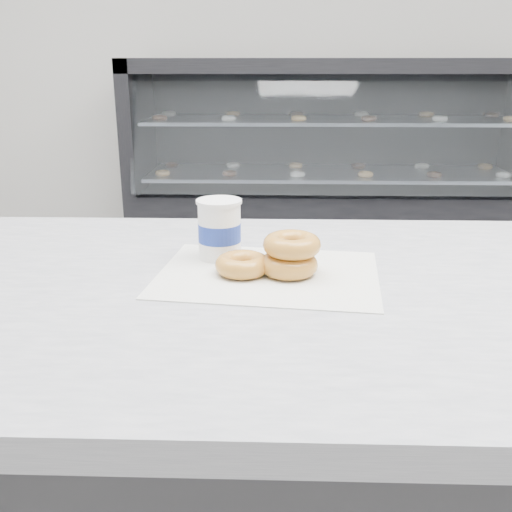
{
  "coord_description": "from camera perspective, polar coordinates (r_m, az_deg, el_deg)",
  "views": [
    {
      "loc": [
        -0.34,
        -1.4,
        1.21
      ],
      "look_at": [
        -0.37,
        -0.53,
        0.92
      ],
      "focal_mm": 40.0,
      "sensor_mm": 36.0,
      "label": 1
    }
  ],
  "objects": [
    {
      "name": "donut_stack",
      "position": [
        0.88,
        3.46,
        0.15
      ],
      "size": [
        0.11,
        0.11,
        0.06
      ],
      "color": "gold",
      "rests_on": "wax_paper"
    },
    {
      "name": "coffee_cup",
      "position": [
        0.96,
        -3.67,
        2.72
      ],
      "size": [
        0.08,
        0.08,
        0.1
      ],
      "rotation": [
        0.0,
        0.0,
        -0.14
      ],
      "color": "white",
      "rests_on": "counter"
    },
    {
      "name": "wax_paper",
      "position": [
        0.89,
        1.22,
        -1.79
      ],
      "size": [
        0.37,
        0.3,
        0.0
      ],
      "primitive_type": "cube",
      "rotation": [
        0.0,
        0.0,
        -0.11
      ],
      "color": "silver",
      "rests_on": "counter"
    },
    {
      "name": "donut_single",
      "position": [
        0.89,
        -1.37,
        -0.85
      ],
      "size": [
        0.1,
        0.1,
        0.03
      ],
      "primitive_type": "torus",
      "rotation": [
        0.0,
        0.0,
        -0.24
      ],
      "color": "gold",
      "rests_on": "wax_paper"
    },
    {
      "name": "ground",
      "position": [
        1.88,
        12.68,
        -22.14
      ],
      "size": [
        5.0,
        5.0,
        0.0
      ],
      "primitive_type": "plane",
      "color": "#959598",
      "rests_on": "ground"
    },
    {
      "name": "display_case",
      "position": [
        3.61,
        7.22,
        6.84
      ],
      "size": [
        2.4,
        0.74,
        1.25
      ],
      "color": "black",
      "rests_on": "ground"
    }
  ]
}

